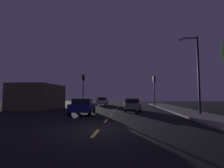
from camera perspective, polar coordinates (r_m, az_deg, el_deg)
name	(u,v)px	position (r m, az deg, el deg)	size (l,w,h in m)	color
ground_plane	(112,114)	(15.83, -0.03, -10.42)	(80.00, 80.00, 0.00)	black
sidewalk_curb_right	(193,114)	(16.87, 26.62, -9.34)	(3.00, 40.00, 0.15)	gray
lane_stripe_nearest	(95,133)	(7.80, -5.89, -16.82)	(0.16, 1.60, 0.01)	#EACC4C
lane_stripe_second	(106,121)	(11.49, -2.12, -12.75)	(0.16, 1.60, 0.01)	#EACC4C
lane_stripe_third	(111,115)	(15.23, -0.25, -10.65)	(0.16, 1.60, 0.01)	#EACC4C
lane_stripe_fourth	(114,111)	(19.00, 0.87, -9.38)	(0.16, 1.60, 0.01)	#EACC4C
lane_stripe_fifth	(117,108)	(22.78, 1.62, -8.52)	(0.16, 1.60, 0.01)	#EACC4C
lane_stripe_sixth	(118,107)	(26.56, 2.15, -7.91)	(0.16, 1.60, 0.01)	#EACC4C
traffic_signal_left	(83,84)	(24.62, -10.05, -0.13)	(0.32, 0.38, 4.91)	#4C4C51
traffic_signal_right	(154,85)	(24.05, 14.61, -0.49)	(0.32, 0.38, 4.57)	#2D2D30
car_stopped_ahead	(131,104)	(19.27, 6.82, -7.11)	(2.01, 4.47, 1.41)	gray
car_adjacent_lane	(83,106)	(15.73, -10.19, -7.63)	(2.23, 4.13, 1.46)	navy
car_oncoming_far	(102,101)	(31.05, -3.43, -5.99)	(1.89, 4.58, 1.47)	silver
street_lamp_right	(195,68)	(16.34, 27.13, 5.16)	(1.80, 0.36, 7.04)	black
storefront_left	(39,97)	(23.96, -24.32, -4.06)	(4.71, 6.97, 3.25)	brown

